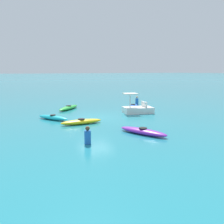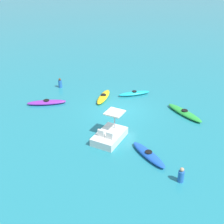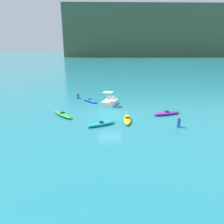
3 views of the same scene
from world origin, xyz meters
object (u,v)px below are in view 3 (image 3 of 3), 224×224
object	(u,v)px
pedal_boat_white	(110,102)
person_near_shore	(179,123)
person_by_kayaks	(78,96)
kayak_purple	(167,113)
kayak_yellow	(127,119)
kayak_blue	(90,100)
kayak_green	(63,114)
kayak_cyan	(101,124)

from	to	relation	value
pedal_boat_white	person_near_shore	world-z (taller)	pedal_boat_white
pedal_boat_white	person_by_kayaks	bearing A→B (deg)	146.36
kayak_purple	person_near_shore	bearing A→B (deg)	-86.13
kayak_yellow	kayak_purple	xyz separation A→B (m)	(4.17, 2.03, -0.00)
kayak_yellow	kayak_blue	distance (m)	8.40
kayak_green	person_by_kayaks	size ratio (longest dim) A/B	3.30
kayak_cyan	kayak_green	world-z (taller)	same
kayak_yellow	kayak_purple	distance (m)	4.64
kayak_cyan	kayak_purple	world-z (taller)	same
kayak_cyan	person_by_kayaks	xyz separation A→B (m)	(-3.95, 10.05, 0.22)
kayak_blue	person_near_shore	bearing A→B (deg)	-43.73
kayak_blue	person_near_shore	distance (m)	12.34
person_near_shore	kayak_green	bearing A→B (deg)	165.65
pedal_boat_white	person_by_kayaks	distance (m)	5.34
kayak_purple	pedal_boat_white	world-z (taller)	pedal_boat_white
pedal_boat_white	person_near_shore	size ratio (longest dim) A/B	3.07
kayak_green	person_by_kayaks	xyz separation A→B (m)	(0.22, 7.43, 0.22)
kayak_yellow	pedal_boat_white	xyz separation A→B (m)	(-1.90, 5.84, 0.17)
kayak_cyan	kayak_blue	distance (m)	8.60
person_near_shore	person_by_kayaks	world-z (taller)	same
kayak_cyan	kayak_blue	world-z (taller)	same
kayak_yellow	kayak_green	world-z (taller)	same
kayak_cyan	kayak_purple	bearing A→B (deg)	26.48
kayak_cyan	kayak_green	size ratio (longest dim) A/B	0.93
kayak_green	person_near_shore	bearing A→B (deg)	-14.35
person_by_kayaks	person_near_shore	bearing A→B (deg)	-43.58
kayak_purple	kayak_blue	world-z (taller)	same
kayak_blue	person_near_shore	world-z (taller)	person_near_shore
kayak_yellow	person_near_shore	distance (m)	4.64
person_by_kayaks	pedal_boat_white	bearing A→B (deg)	-33.64
pedal_boat_white	kayak_green	bearing A→B (deg)	-136.26
kayak_yellow	pedal_boat_white	bearing A→B (deg)	108.03
person_by_kayaks	kayak_purple	bearing A→B (deg)	-32.77
person_near_shore	person_by_kayaks	xyz separation A→B (m)	(-10.76, 10.24, 0.00)
kayak_green	pedal_boat_white	size ratio (longest dim) A/B	1.08
kayak_green	pedal_boat_white	xyz separation A→B (m)	(4.67, 4.47, 0.17)
kayak_yellow	person_near_shore	world-z (taller)	person_near_shore
kayak_green	kayak_blue	world-z (taller)	same
kayak_green	kayak_purple	xyz separation A→B (m)	(10.74, 0.65, 0.00)
kayak_purple	pedal_boat_white	xyz separation A→B (m)	(-6.07, 3.81, 0.17)
pedal_boat_white	kayak_yellow	bearing A→B (deg)	-71.97
pedal_boat_white	person_near_shore	bearing A→B (deg)	-49.07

